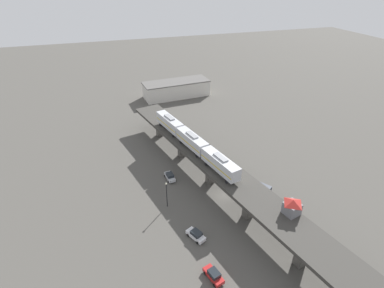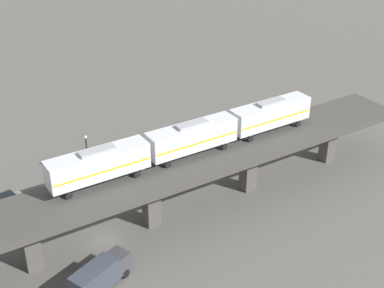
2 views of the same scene
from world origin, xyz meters
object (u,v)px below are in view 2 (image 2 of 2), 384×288
Objects in this scene: subway_train at (192,137)px; delivery_truck at (100,275)px; street_lamp at (87,154)px; street_car_silver at (164,172)px; street_car_white at (7,200)px.

delivery_truck is (12.20, -14.36, -7.97)m from subway_train.
subway_train is 16.62m from street_lamp.
street_lamp is (-22.26, 2.38, 2.35)m from delivery_truck.
street_car_white is at bearing -89.64° from street_car_silver.
delivery_truck reaches higher than street_car_silver.
subway_train reaches higher than street_lamp.
subway_train is at bearing 15.36° from street_car_silver.
street_lamp reaches higher than street_car_silver.
subway_train is 5.13× the size of delivery_truck.
subway_train reaches higher than street_car_silver.
street_lamp reaches higher than street_car_white.
street_car_silver is at bearing -164.64° from subway_train.
street_lamp is (-3.22, -10.10, 3.17)m from street_car_silver.
delivery_truck is at bearing -33.24° from street_car_silver.
street_car_white is at bearing -154.67° from delivery_truck.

